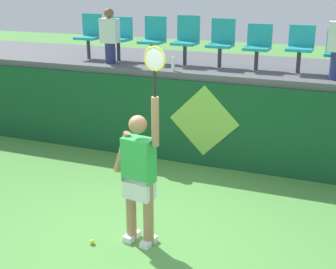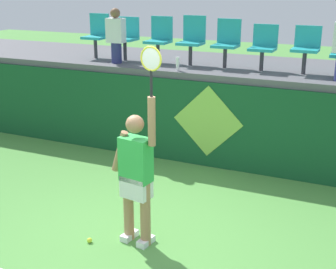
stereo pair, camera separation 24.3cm
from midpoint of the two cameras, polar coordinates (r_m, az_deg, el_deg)
The scene contains 15 objects.
ground_plane at distance 6.16m, azimuth -4.86°, elevation -12.94°, with size 40.00×40.00×0.00m, color #519342.
court_back_wall at distance 8.31m, azimuth 3.92°, elevation 1.30°, with size 13.78×0.20×1.52m, color #144C28.
spectator_platform at distance 9.23m, azimuth 6.34°, elevation 8.19°, with size 13.78×2.47×0.12m, color #56565B.
tennis_player at distance 5.75m, azimuth -4.71°, elevation -4.76°, with size 0.75×0.31×2.50m.
tennis_ball at distance 6.19m, azimuth -10.33°, elevation -12.67°, with size 0.07×0.07×0.07m, color #D1E533.
water_bottle at distance 8.39m, azimuth -0.24°, elevation 8.55°, with size 0.07×0.07×0.24m, color white.
stadium_chair_0 at distance 9.87m, azimuth -10.16°, elevation 11.93°, with size 0.44×0.42×0.88m.
stadium_chair_1 at distance 9.52m, azimuth -6.60°, elevation 11.77°, with size 0.44×0.42×0.84m.
stadium_chair_2 at distance 9.21m, azimuth -2.55°, elevation 11.68°, with size 0.44×0.42×0.87m.
stadium_chair_3 at distance 8.96m, azimuth 1.46°, elevation 11.60°, with size 0.44×0.42×0.90m.
stadium_chair_4 at distance 8.75m, azimuth 5.67°, elevation 11.23°, with size 0.44×0.42×0.86m.
stadium_chair_5 at distance 8.58m, azimuth 10.03°, elevation 10.68°, with size 0.44×0.42×0.79m.
stadium_chair_6 at distance 8.46m, azimuth 14.92°, elevation 10.35°, with size 0.44×0.42×0.80m.
spectator_0 at distance 9.16m, azimuth -7.84°, elevation 11.81°, with size 0.34×0.20×1.03m.
wall_signage_mount at distance 8.48m, azimuth 3.42°, elevation -3.78°, with size 1.27×0.01×1.47m.
Camera 1 is at (2.31, -4.73, 3.19)m, focal length 50.36 mm.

